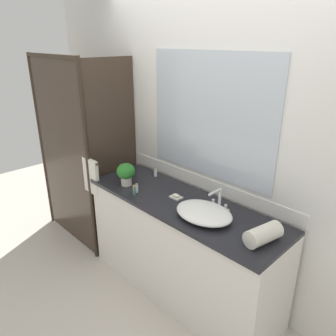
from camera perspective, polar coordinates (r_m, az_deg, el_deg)
name	(u,v)px	position (r m, az deg, el deg)	size (l,w,h in m)	color
ground_plane	(179,289)	(3.16, 2.02, -20.50)	(8.00, 8.00, 0.00)	beige
wall_back_with_mirror	(210,145)	(2.73, 7.41, 4.05)	(4.40, 0.06, 2.60)	silver
vanity_cabinet	(181,247)	(2.89, 2.28, -13.77)	(1.80, 0.58, 0.90)	silver
shower_enclosure	(78,155)	(3.44, -15.47, 2.20)	(1.20, 0.59, 2.00)	#2D2319
sink_basin	(204,213)	(2.42, 6.32, -7.79)	(0.45, 0.34, 0.08)	white
faucet	(219,202)	(2.53, 8.87, -5.96)	(0.17, 0.16, 0.18)	silver
potted_plant	(126,173)	(2.91, -7.40, -0.80)	(0.16, 0.16, 0.21)	beige
soap_dish	(176,196)	(2.69, 1.43, -5.01)	(0.10, 0.07, 0.04)	silver
amenity_bottle_conditioner	(137,188)	(2.79, -5.50, -3.55)	(0.02, 0.02, 0.08)	silver
amenity_bottle_shampoo	(134,190)	(2.75, -5.95, -3.92)	(0.03, 0.03, 0.09)	#4C7056
amenity_bottle_body_wash	(156,173)	(3.10, -2.19, -0.81)	(0.03, 0.03, 0.08)	white
rolled_towel_near_edge	(263,234)	(2.21, 16.39, -11.12)	(0.12, 0.12, 0.26)	silver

